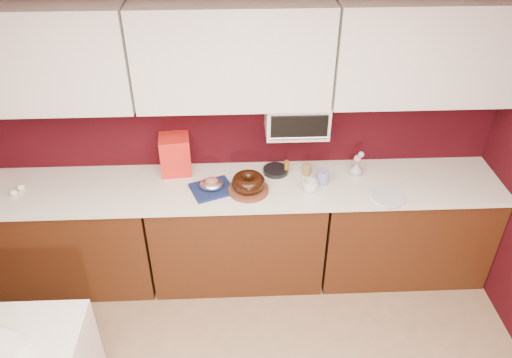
{
  "coord_description": "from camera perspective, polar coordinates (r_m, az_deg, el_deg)",
  "views": [
    {
      "loc": [
        0.01,
        -1.1,
        3.06
      ],
      "look_at": [
        0.14,
        1.84,
        1.02
      ],
      "focal_mm": 35.0,
      "sensor_mm": 36.0,
      "label": 1
    }
  ],
  "objects": [
    {
      "name": "egg_left",
      "position": [
        4.01,
        -25.97,
        -1.43
      ],
      "size": [
        0.07,
        0.06,
        0.05
      ],
      "primitive_type": "ellipsoid",
      "rotation": [
        0.0,
        0.0,
        -0.36
      ],
      "color": "white",
      "rests_on": "countertop"
    },
    {
      "name": "toaster_oven_handle",
      "position": [
        3.53,
        4.93,
        4.7
      ],
      "size": [
        0.42,
        0.02,
        0.02
      ],
      "primitive_type": "cylinder",
      "rotation": [
        0.0,
        1.57,
        0.0
      ],
      "color": "silver",
      "rests_on": "toaster_oven"
    },
    {
      "name": "base_cabinet_center",
      "position": [
        4.02,
        -2.11,
        -6.17
      ],
      "size": [
        1.31,
        0.58,
        0.86
      ],
      "primitive_type": "cube",
      "color": "#44200D",
      "rests_on": "floor"
    },
    {
      "name": "flower_blue",
      "position": [
        3.85,
        11.93,
        2.76
      ],
      "size": [
        0.05,
        0.05,
        0.05
      ],
      "primitive_type": "sphere",
      "color": "#97B5F2",
      "rests_on": "flower_vase"
    },
    {
      "name": "upper_cabinet_center",
      "position": [
        3.41,
        -2.66,
        13.89
      ],
      "size": [
        1.31,
        0.33,
        0.7
      ],
      "primitive_type": "cube",
      "color": "white",
      "rests_on": "wall_back"
    },
    {
      "name": "navy_towel",
      "position": [
        3.68,
        -5.05,
        -1.14
      ],
      "size": [
        0.36,
        0.33,
        0.02
      ],
      "primitive_type": "cube",
      "rotation": [
        0.0,
        0.0,
        0.37
      ],
      "color": "#14204E",
      "rests_on": "countertop"
    },
    {
      "name": "dark_pan",
      "position": [
        3.86,
        2.26,
        0.99
      ],
      "size": [
        0.2,
        0.2,
        0.03
      ],
      "primitive_type": "cylinder",
      "rotation": [
        0.0,
        0.0,
        -0.0
      ],
      "color": "black",
      "rests_on": "countertop"
    },
    {
      "name": "countertop",
      "position": [
        3.74,
        -2.26,
        -0.95
      ],
      "size": [
        4.0,
        0.62,
        0.04
      ],
      "primitive_type": "cube",
      "color": "white",
      "rests_on": "base_cabinet_center"
    },
    {
      "name": "blue_jar",
      "position": [
        3.75,
        7.61,
        0.22
      ],
      "size": [
        0.12,
        0.12,
        0.11
      ],
      "primitive_type": "cylinder",
      "rotation": [
        0.0,
        0.0,
        0.43
      ],
      "color": "navy",
      "rests_on": "countertop"
    },
    {
      "name": "base_cabinet_right",
      "position": [
        4.23,
        16.33,
        -5.4
      ],
      "size": [
        1.31,
        0.58,
        0.86
      ],
      "primitive_type": "cube",
      "color": "#44200D",
      "rests_on": "floor"
    },
    {
      "name": "upper_cabinet_right",
      "position": [
        3.66,
        19.36,
        13.48
      ],
      "size": [
        1.31,
        0.33,
        0.7
      ],
      "primitive_type": "cube",
      "color": "white",
      "rests_on": "wall_back"
    },
    {
      "name": "toaster_oven",
      "position": [
        3.65,
        4.67,
        7.09
      ],
      "size": [
        0.45,
        0.3,
        0.25
      ],
      "primitive_type": "cube",
      "color": "white",
      "rests_on": "upper_cabinet_center"
    },
    {
      "name": "flower_pink",
      "position": [
        3.84,
        11.52,
        2.32
      ],
      "size": [
        0.06,
        0.06,
        0.06
      ],
      "primitive_type": "sphere",
      "color": "pink",
      "rests_on": "flower_vase"
    },
    {
      "name": "roasted_ham",
      "position": [
        3.64,
        -5.11,
        -0.26
      ],
      "size": [
        0.11,
        0.1,
        0.06
      ],
      "primitive_type": "ellipsoid",
      "rotation": [
        0.0,
        0.0,
        -0.21
      ],
      "color": "#A3574A",
      "rests_on": "foil_ham_nest"
    },
    {
      "name": "ceiling",
      "position": [
        1.24,
        -2.85,
        7.8
      ],
      "size": [
        4.0,
        4.5,
        0.02
      ],
      "primitive_type": "cube",
      "color": "white",
      "rests_on": "wall_back"
    },
    {
      "name": "toaster_oven_door",
      "position": [
        3.51,
        4.97,
        5.88
      ],
      "size": [
        0.4,
        0.02,
        0.18
      ],
      "primitive_type": "cube",
      "color": "black",
      "rests_on": "toaster_oven"
    },
    {
      "name": "upper_cabinet_left",
      "position": [
        3.66,
        -24.53,
        12.36
      ],
      "size": [
        1.31,
        0.33,
        0.7
      ],
      "primitive_type": "cube",
      "color": "white",
      "rests_on": "wall_back"
    },
    {
      "name": "cake_base",
      "position": [
        3.66,
        -0.87,
        -1.23
      ],
      "size": [
        0.36,
        0.36,
        0.03
      ],
      "primitive_type": "cylinder",
      "rotation": [
        0.0,
        0.0,
        0.24
      ],
      "color": "brown",
      "rests_on": "countertop"
    },
    {
      "name": "coffee_mug",
      "position": [
        3.65,
        6.24,
        -0.71
      ],
      "size": [
        0.14,
        0.14,
        0.11
      ],
      "primitive_type": "imported",
      "rotation": [
        0.0,
        0.0,
        0.82
      ],
      "color": "white",
      "rests_on": "countertop"
    },
    {
      "name": "egg_right",
      "position": [
        4.05,
        -25.28,
        -0.86
      ],
      "size": [
        0.07,
        0.06,
        0.05
      ],
      "primitive_type": "ellipsoid",
      "rotation": [
        0.0,
        0.0,
        0.16
      ],
      "color": "white",
      "rests_on": "countertop"
    },
    {
      "name": "china_plate",
      "position": [
        3.72,
        14.91,
        -2.03
      ],
      "size": [
        0.24,
        0.24,
        0.01
      ],
      "primitive_type": "cylinder",
      "rotation": [
        0.0,
        0.0,
        -0.03
      ],
      "color": "silver",
      "rests_on": "countertop"
    },
    {
      "name": "flower_vase",
      "position": [
        3.88,
        11.38,
        1.21
      ],
      "size": [
        0.1,
        0.1,
        0.12
      ],
      "primitive_type": "imported",
      "rotation": [
        0.0,
        0.0,
        -0.38
      ],
      "color": "#A8AABE",
      "rests_on": "countertop"
    },
    {
      "name": "paper_cup",
      "position": [
        3.84,
        5.82,
        1.12
      ],
      "size": [
        0.07,
        0.07,
        0.1
      ],
      "primitive_type": "cylinder",
      "rotation": [
        0.0,
        0.0,
        0.13
      ],
      "color": "olive",
      "rests_on": "countertop"
    },
    {
      "name": "amber_bottle",
      "position": [
        3.84,
        3.52,
        1.38
      ],
      "size": [
        0.04,
        0.04,
        0.11
      ],
      "primitive_type": "cylinder",
      "rotation": [
        0.0,
        0.0,
        -0.08
      ],
      "color": "brown",
      "rests_on": "countertop"
    },
    {
      "name": "foil_ham_nest",
      "position": [
        3.66,
        -5.09,
        -0.59
      ],
      "size": [
        0.19,
        0.17,
        0.06
      ],
      "primitive_type": "ellipsoid",
      "rotation": [
        0.0,
        0.0,
        -0.13
      ],
      "color": "silver",
      "rests_on": "navy_towel"
    },
    {
      "name": "bundt_cake",
      "position": [
        3.62,
        -0.88,
        -0.38
      ],
      "size": [
        0.3,
        0.3,
        0.1
      ],
      "primitive_type": "torus",
      "rotation": [
        0.0,
        0.0,
        0.26
      ],
      "color": "black",
      "rests_on": "cake_base"
    },
    {
      "name": "pandoro_box",
      "position": [
        3.85,
        -9.21,
        2.78
      ],
      "size": [
        0.24,
        0.23,
        0.31
      ],
      "primitive_type": "cube",
      "rotation": [
        0.0,
        0.0,
        0.1
      ],
      "color": "red",
      "rests_on": "countertop"
    },
    {
      "name": "base_cabinet_left",
      "position": [
        4.24,
        -20.56,
        -6.31
      ],
      "size": [
        1.31,
        0.58,
        0.86
      ],
      "primitive_type": "cube",
      "color": "#44200D",
      "rests_on": "floor"
    },
    {
      "name": "wall_back",
      "position": [
        3.81,
        -2.44,
        6.31
      ],
      "size": [
        4.0,
        0.02,
        2.5
      ],
      "primitive_type": "cube",
      "color": "#34070C",
      "rests_on": "floor"
    }
  ]
}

